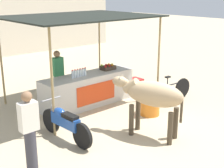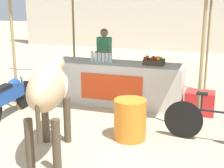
{
  "view_description": "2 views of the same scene",
  "coord_description": "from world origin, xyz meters",
  "px_view_note": "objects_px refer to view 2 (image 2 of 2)",
  "views": [
    {
      "loc": [
        -5.43,
        -5.02,
        3.4
      ],
      "look_at": [
        0.28,
        1.41,
        0.79
      ],
      "focal_mm": 50.0,
      "sensor_mm": 36.0,
      "label": 1
    },
    {
      "loc": [
        2.12,
        -4.38,
        2.27
      ],
      "look_at": [
        0.25,
        1.12,
        0.75
      ],
      "focal_mm": 50.0,
      "sensor_mm": 36.0,
      "label": 2
    }
  ],
  "objects_px": {
    "fruit_crate": "(154,61)",
    "water_barrel": "(130,119)",
    "cow": "(49,89)",
    "bicycle_leaning": "(214,123)",
    "motorcycle_parked": "(9,96)",
    "vendor_behind_counter": "(104,60)",
    "cooler_box": "(200,103)",
    "stall_counter": "(117,83)"
  },
  "relations": [
    {
      "from": "stall_counter",
      "to": "water_barrel",
      "type": "xyz_separation_m",
      "value": [
        0.82,
        -1.78,
        -0.13
      ]
    },
    {
      "from": "fruit_crate",
      "to": "water_barrel",
      "type": "relative_size",
      "value": 0.63
    },
    {
      "from": "cow",
      "to": "motorcycle_parked",
      "type": "xyz_separation_m",
      "value": [
        -1.64,
        1.2,
        -0.61
      ]
    },
    {
      "from": "motorcycle_parked",
      "to": "water_barrel",
      "type": "bearing_deg",
      "value": -6.28
    },
    {
      "from": "cow",
      "to": "motorcycle_parked",
      "type": "bearing_deg",
      "value": 143.96
    },
    {
      "from": "water_barrel",
      "to": "cow",
      "type": "height_order",
      "value": "cow"
    },
    {
      "from": "water_barrel",
      "to": "cow",
      "type": "bearing_deg",
      "value": -137.5
    },
    {
      "from": "stall_counter",
      "to": "vendor_behind_counter",
      "type": "xyz_separation_m",
      "value": [
        -0.57,
        0.75,
        0.37
      ]
    },
    {
      "from": "fruit_crate",
      "to": "bicycle_leaning",
      "type": "relative_size",
      "value": 0.27
    },
    {
      "from": "stall_counter",
      "to": "water_barrel",
      "type": "height_order",
      "value": "stall_counter"
    },
    {
      "from": "water_barrel",
      "to": "cooler_box",
      "type": "bearing_deg",
      "value": 58.18
    },
    {
      "from": "cooler_box",
      "to": "bicycle_leaning",
      "type": "bearing_deg",
      "value": -77.79
    },
    {
      "from": "vendor_behind_counter",
      "to": "cooler_box",
      "type": "relative_size",
      "value": 2.75
    },
    {
      "from": "fruit_crate",
      "to": "water_barrel",
      "type": "distance_m",
      "value": 1.96
    },
    {
      "from": "water_barrel",
      "to": "motorcycle_parked",
      "type": "xyz_separation_m",
      "value": [
        -2.63,
        0.29,
        0.08
      ]
    },
    {
      "from": "cooler_box",
      "to": "cow",
      "type": "distance_m",
      "value": 3.39
    },
    {
      "from": "fruit_crate",
      "to": "bicycle_leaning",
      "type": "xyz_separation_m",
      "value": [
        1.32,
        -1.54,
        -0.69
      ]
    },
    {
      "from": "vendor_behind_counter",
      "to": "bicycle_leaning",
      "type": "relative_size",
      "value": 0.99
    },
    {
      "from": "water_barrel",
      "to": "bicycle_leaning",
      "type": "bearing_deg",
      "value": 12.18
    },
    {
      "from": "motorcycle_parked",
      "to": "vendor_behind_counter",
      "type": "bearing_deg",
      "value": 61.01
    },
    {
      "from": "vendor_behind_counter",
      "to": "fruit_crate",
      "type": "bearing_deg",
      "value": -26.48
    },
    {
      "from": "stall_counter",
      "to": "cow",
      "type": "height_order",
      "value": "cow"
    },
    {
      "from": "cooler_box",
      "to": "vendor_behind_counter",
      "type": "bearing_deg",
      "value": 160.77
    },
    {
      "from": "water_barrel",
      "to": "fruit_crate",
      "type": "bearing_deg",
      "value": 89.26
    },
    {
      "from": "fruit_crate",
      "to": "bicycle_leaning",
      "type": "bearing_deg",
      "value": -49.32
    },
    {
      "from": "fruit_crate",
      "to": "cow",
      "type": "relative_size",
      "value": 0.24
    },
    {
      "from": "stall_counter",
      "to": "water_barrel",
      "type": "distance_m",
      "value": 1.97
    },
    {
      "from": "motorcycle_parked",
      "to": "cow",
      "type": "bearing_deg",
      "value": -36.04
    },
    {
      "from": "stall_counter",
      "to": "fruit_crate",
      "type": "bearing_deg",
      "value": 3.3
    },
    {
      "from": "stall_counter",
      "to": "fruit_crate",
      "type": "xyz_separation_m",
      "value": [
        0.84,
        0.05,
        0.56
      ]
    },
    {
      "from": "fruit_crate",
      "to": "motorcycle_parked",
      "type": "height_order",
      "value": "fruit_crate"
    },
    {
      "from": "cow",
      "to": "bicycle_leaning",
      "type": "bearing_deg",
      "value": 27.13
    },
    {
      "from": "cooler_box",
      "to": "water_barrel",
      "type": "distance_m",
      "value": 1.99
    },
    {
      "from": "fruit_crate",
      "to": "cooler_box",
      "type": "bearing_deg",
      "value": -8.11
    },
    {
      "from": "cow",
      "to": "motorcycle_parked",
      "type": "height_order",
      "value": "cow"
    },
    {
      "from": "vendor_behind_counter",
      "to": "bicycle_leaning",
      "type": "bearing_deg",
      "value": -39.35
    },
    {
      "from": "stall_counter",
      "to": "cooler_box",
      "type": "distance_m",
      "value": 1.88
    },
    {
      "from": "stall_counter",
      "to": "motorcycle_parked",
      "type": "height_order",
      "value": "stall_counter"
    },
    {
      "from": "cooler_box",
      "to": "water_barrel",
      "type": "relative_size",
      "value": 0.86
    },
    {
      "from": "vendor_behind_counter",
      "to": "water_barrel",
      "type": "xyz_separation_m",
      "value": [
        1.39,
        -2.54,
        -0.5
      ]
    },
    {
      "from": "stall_counter",
      "to": "bicycle_leaning",
      "type": "height_order",
      "value": "stall_counter"
    },
    {
      "from": "motorcycle_parked",
      "to": "cooler_box",
      "type": "bearing_deg",
      "value": 20.77
    }
  ]
}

